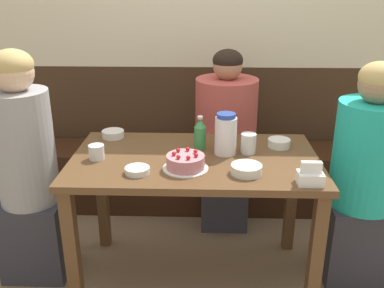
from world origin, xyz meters
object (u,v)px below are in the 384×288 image
bench_seat (198,177)px  bowl_soup_white (246,169)px  soju_bottle (200,133)px  glass_tumbler_short (97,152)px  bowl_rice_small (137,170)px  bowl_side_dish (279,143)px  person_teal_shirt (225,141)px  person_pale_blue_shirt (364,180)px  birthday_cake (185,162)px  water_pitcher (226,134)px  napkin_holder (310,176)px  bowl_sauce_shallow (113,134)px  glass_water_tall (248,143)px  person_grey_tee (28,175)px

bench_seat → bowl_soup_white: bowl_soup_white is taller
soju_bottle → glass_tumbler_short: bearing=-162.2°
bowl_rice_small → glass_tumbler_short: size_ratio=1.48×
bench_seat → soju_bottle: 0.92m
soju_bottle → bowl_side_dish: bearing=4.5°
person_teal_shirt → person_pale_blue_shirt: (0.69, -0.56, 0.00)m
bowl_rice_small → person_teal_shirt: bearing=61.7°
bowl_rice_small → person_pale_blue_shirt: bearing=12.9°
birthday_cake → water_pitcher: (0.19, 0.20, 0.07)m
napkin_holder → bowl_rice_small: napkin_holder is taller
bowl_sauce_shallow → glass_water_tall: (0.74, -0.20, 0.03)m
bowl_soup_white → person_teal_shirt: 0.82m
bowl_side_dish → bowl_sauce_shallow: bearing=172.7°
soju_bottle → birthday_cake: bearing=-103.4°
soju_bottle → bowl_sauce_shallow: size_ratio=1.42×
napkin_holder → glass_tumbler_short: bearing=165.9°
bowl_sauce_shallow → person_teal_shirt: 0.75m
napkin_holder → person_teal_shirt: bearing=109.7°
napkin_holder → bowl_side_dish: napkin_holder is taller
bowl_side_dish → bowl_sauce_shallow: size_ratio=0.95×
person_pale_blue_shirt → person_teal_shirt: bearing=-38.6°
bowl_soup_white → person_grey_tee: 1.15m
bench_seat → water_pitcher: water_pitcher is taller
water_pitcher → soju_bottle: 0.15m
birthday_cake → bowl_soup_white: (0.28, -0.04, -0.01)m
birthday_cake → person_pale_blue_shirt: (0.92, 0.20, -0.17)m
soju_bottle → person_pale_blue_shirt: person_pale_blue_shirt is taller
water_pitcher → bowl_sauce_shallow: bearing=160.6°
glass_water_tall → glass_tumbler_short: bearing=-171.9°
birthday_cake → soju_bottle: bearing=76.6°
bowl_rice_small → birthday_cake: bearing=14.3°
glass_tumbler_short → birthday_cake: bearing=-13.3°
bowl_rice_small → glass_tumbler_short: (-0.22, 0.16, 0.02)m
soju_bottle → person_grey_tee: size_ratio=0.14×
bench_seat → bowl_soup_white: size_ratio=18.36×
soju_bottle → bowl_rice_small: 0.43m
bowl_sauce_shallow → person_grey_tee: 0.50m
napkin_holder → person_grey_tee: 1.43m
napkin_holder → bowl_soup_white: napkin_holder is taller
bowl_sauce_shallow → bowl_rice_small: bearing=-66.1°
bowl_sauce_shallow → person_teal_shirt: size_ratio=0.11×
bowl_side_dish → water_pitcher: bearing=-160.5°
person_pale_blue_shirt → person_grey_tee: size_ratio=0.96×
water_pitcher → glass_tumbler_short: (-0.64, -0.09, -0.07)m
birthday_cake → glass_water_tall: (0.31, 0.21, 0.02)m
bowl_side_dish → bowl_sauce_shallow: bowl_side_dish is taller
bowl_sauce_shallow → water_pitcher: bearing=-19.4°
person_pale_blue_shirt → bowl_soup_white: bearing=21.2°
bowl_side_dish → person_grey_tee: bearing=-174.8°
bowl_soup_white → person_grey_tee: size_ratio=0.11×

